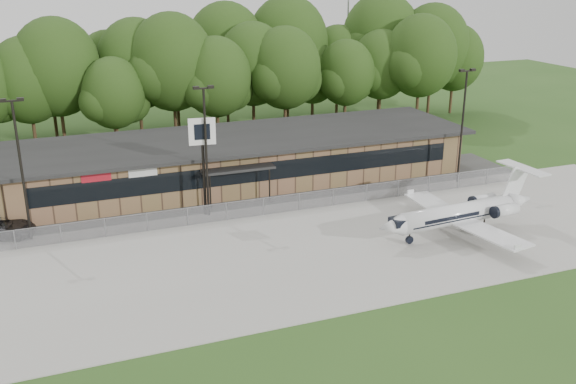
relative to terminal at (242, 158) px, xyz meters
name	(u,v)px	position (x,y,z in m)	size (l,w,h in m)	color
ground	(363,302)	(0.00, -23.94, -2.18)	(160.00, 160.00, 0.00)	#2B4E1B
apron	(310,248)	(0.00, -15.94, -2.14)	(64.00, 18.00, 0.08)	#9E9B93
parking_lot	(258,196)	(0.00, -4.44, -2.15)	(50.00, 9.00, 0.06)	#383835
terminal	(242,158)	(0.00, 0.00, 0.00)	(41.00, 11.65, 4.30)	brown
fence	(275,205)	(0.00, -8.94, -1.40)	(46.00, 0.04, 1.52)	gray
treeline	(193,70)	(0.00, 18.06, 5.32)	(72.00, 12.00, 15.00)	#1D3611
radio_mast	(348,15)	(22.00, 24.06, 10.32)	(0.20, 0.20, 25.00)	gray
light_pole_left	(20,160)	(-18.00, -7.44, 3.80)	(1.55, 0.30, 10.23)	black
light_pole_mid	(206,142)	(-5.00, -7.44, 3.80)	(1.55, 0.30, 10.23)	black
light_pole_right	(463,118)	(18.00, -7.44, 3.80)	(1.55, 0.30, 10.23)	black
business_jet	(462,214)	(11.19, -17.54, -0.55)	(13.51, 12.04, 4.55)	silver
pole_sign	(202,142)	(-5.18, -7.14, 3.77)	(2.05, 0.47, 7.77)	black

